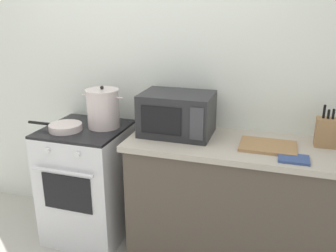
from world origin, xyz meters
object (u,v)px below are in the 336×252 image
object	(u,v)px
frying_pan	(65,127)
oven_mitt	(294,159)
knife_block	(326,132)
cutting_board	(268,146)
stove	(89,182)
stock_pot	(103,108)
microwave	(177,114)

from	to	relation	value
frying_pan	oven_mitt	bearing A→B (deg)	-2.19
oven_mitt	knife_block	bearing A→B (deg)	57.08
cutting_board	knife_block	size ratio (longest dim) A/B	1.29
stove	frying_pan	bearing A→B (deg)	-137.40
cutting_board	oven_mitt	bearing A→B (deg)	-45.39
frying_pan	knife_block	xyz separation A→B (m)	(1.81, 0.24, 0.07)
stock_pot	cutting_board	xyz separation A→B (m)	(1.21, -0.06, -0.14)
microwave	stock_pot	bearing A→B (deg)	-178.49
stove	knife_block	size ratio (longest dim) A/B	3.30
frying_pan	microwave	bearing A→B (deg)	12.21
frying_pan	microwave	xyz separation A→B (m)	(0.81, 0.18, 0.12)
stock_pot	oven_mitt	bearing A→B (deg)	-9.23
stock_pot	oven_mitt	xyz separation A→B (m)	(1.37, -0.22, -0.14)
frying_pan	cutting_board	distance (m)	1.46
frying_pan	cutting_board	size ratio (longest dim) A/B	1.23
stock_pot	oven_mitt	distance (m)	1.40
frying_pan	knife_block	bearing A→B (deg)	7.51
stove	frying_pan	distance (m)	0.51
frying_pan	oven_mitt	xyz separation A→B (m)	(1.61, -0.06, -0.02)
frying_pan	microwave	size ratio (longest dim) A/B	0.88
stove	oven_mitt	distance (m)	1.59
microwave	oven_mitt	distance (m)	0.84
stock_pot	cutting_board	size ratio (longest dim) A/B	0.92
frying_pan	knife_block	distance (m)	1.82
microwave	knife_block	xyz separation A→B (m)	(0.99, 0.06, -0.05)
cutting_board	oven_mitt	world-z (taller)	cutting_board
oven_mitt	microwave	bearing A→B (deg)	163.38
stove	oven_mitt	size ratio (longest dim) A/B	5.11
cutting_board	knife_block	bearing A→B (deg)	21.68
stove	microwave	bearing A→B (deg)	6.37
knife_block	cutting_board	bearing A→B (deg)	-158.32
stove	microwave	size ratio (longest dim) A/B	1.84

